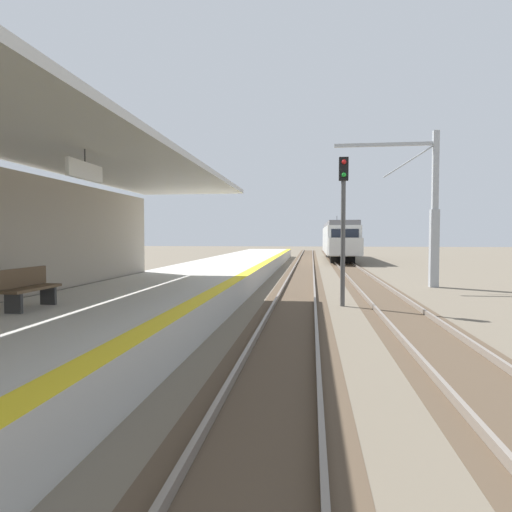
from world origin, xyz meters
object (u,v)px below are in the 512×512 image
at_px(catenary_pylon_far_side, 428,213).
at_px(platform_bench, 29,287).
at_px(rail_signal_post, 343,215).
at_px(approaching_train, 339,239).

distance_m(catenary_pylon_far_side, platform_bench, 17.99).
height_order(catenary_pylon_far_side, platform_bench, catenary_pylon_far_side).
bearing_deg(rail_signal_post, platform_bench, -135.48).
bearing_deg(approaching_train, catenary_pylon_far_side, -83.74).
relative_size(rail_signal_post, catenary_pylon_far_side, 0.69).
bearing_deg(approaching_train, platform_bench, -102.93).
relative_size(approaching_train, platform_bench, 12.25).
xyz_separation_m(catenary_pylon_far_side, platform_bench, (-11.60, -13.57, -2.23)).
bearing_deg(platform_bench, approaching_train, 77.07).
distance_m(rail_signal_post, platform_bench, 10.16).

